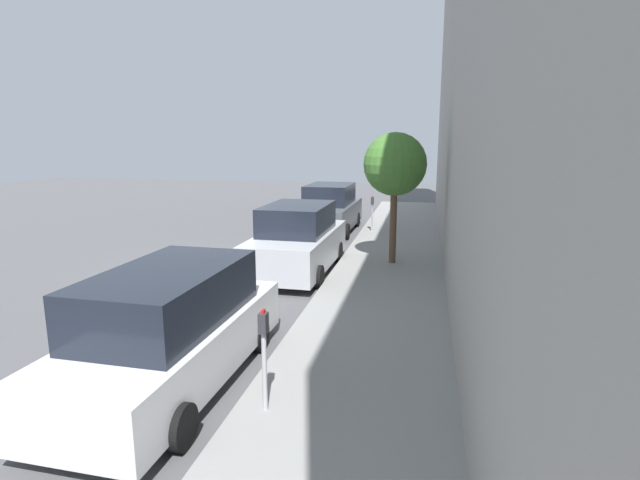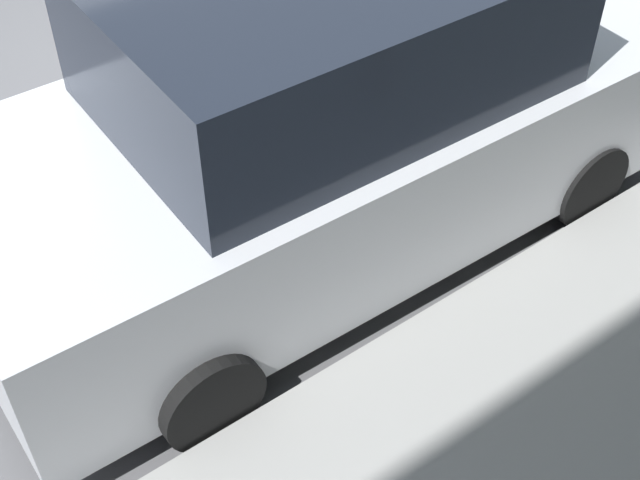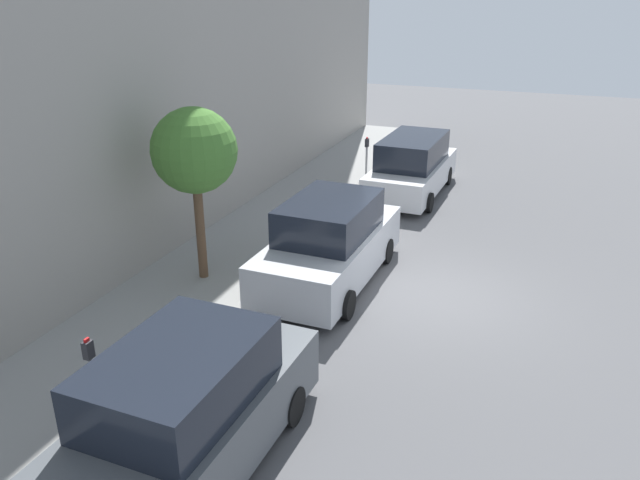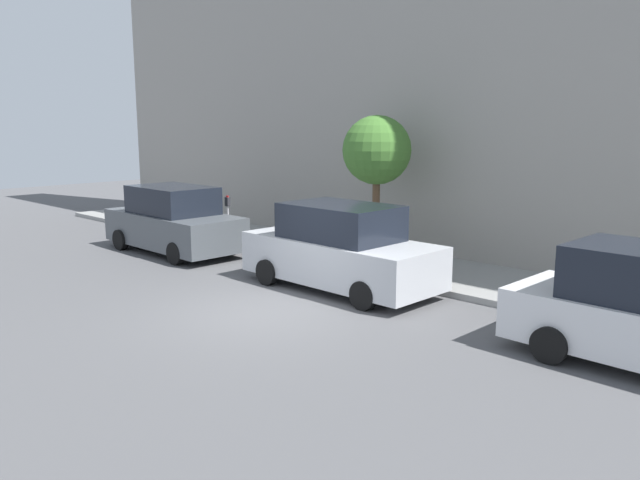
# 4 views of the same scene
# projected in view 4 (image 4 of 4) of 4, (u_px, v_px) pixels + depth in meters

# --- Properties ---
(ground_plane) EXTENTS (60.00, 60.00, 0.00)m
(ground_plane) POSITION_uv_depth(u_px,v_px,m) (267.00, 312.00, 12.69)
(ground_plane) COLOR #515154
(sidewalk) EXTENTS (3.11, 32.00, 0.15)m
(sidewalk) POSITION_uv_depth(u_px,v_px,m) (412.00, 268.00, 16.27)
(sidewalk) COLOR gray
(sidewalk) RESTS_ON ground_plane
(building_facade) EXTENTS (2.00, 32.00, 13.96)m
(building_facade) POSITION_uv_depth(u_px,v_px,m) (474.00, 4.00, 16.82)
(building_facade) COLOR gray
(building_facade) RESTS_ON ground_plane
(parked_suv_second) EXTENTS (2.08, 4.84, 1.98)m
(parked_suv_second) POSITION_uv_depth(u_px,v_px,m) (340.00, 249.00, 14.37)
(parked_suv_second) COLOR #B7BABF
(parked_suv_second) RESTS_ON ground_plane
(parked_suv_third) EXTENTS (2.08, 4.84, 1.98)m
(parked_suv_third) POSITION_uv_depth(u_px,v_px,m) (173.00, 221.00, 18.53)
(parked_suv_third) COLOR #4C5156
(parked_suv_third) RESTS_ON ground_plane
(parking_meter_far) EXTENTS (0.11, 0.15, 1.43)m
(parking_meter_far) POSITION_uv_depth(u_px,v_px,m) (228.00, 213.00, 19.58)
(parking_meter_far) COLOR #ADADB2
(parking_meter_far) RESTS_ON sidewalk
(street_tree) EXTENTS (1.85, 1.85, 3.87)m
(street_tree) POSITION_uv_depth(u_px,v_px,m) (377.00, 151.00, 16.62)
(street_tree) COLOR brown
(street_tree) RESTS_ON sidewalk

